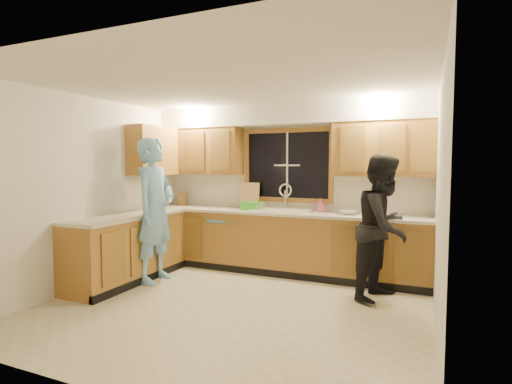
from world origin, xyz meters
TOP-DOWN VIEW (x-y plane):
  - floor at (0.00, 0.00)m, footprint 4.20×4.20m
  - ceiling at (0.00, 0.00)m, footprint 4.20×4.20m
  - wall_back at (0.00, 1.90)m, footprint 4.20×0.00m
  - wall_left at (-2.10, 0.00)m, footprint 0.00×3.80m
  - wall_right at (2.10, 0.00)m, footprint 0.00×3.80m
  - base_cabinets_back at (0.00, 1.60)m, footprint 4.20×0.60m
  - base_cabinets_left at (-1.80, 0.35)m, footprint 0.60×1.90m
  - countertop_back at (0.00, 1.58)m, footprint 4.20×0.63m
  - countertop_left at (-1.79, 0.35)m, footprint 0.63×1.90m
  - upper_cabinets_left at (-1.43, 1.73)m, footprint 1.35×0.33m
  - upper_cabinets_right at (1.43, 1.73)m, footprint 1.35×0.33m
  - upper_cabinets_return at (-1.94, 1.12)m, footprint 0.33×0.90m
  - soffit at (0.00, 1.72)m, footprint 4.20×0.35m
  - window_frame at (0.00, 1.89)m, footprint 1.44×0.03m
  - sink at (0.00, 1.60)m, footprint 0.86×0.52m
  - dishwasher at (-0.85, 1.59)m, footprint 0.60×0.56m
  - stove at (-1.80, -0.22)m, footprint 0.58×0.75m
  - man at (-1.43, 0.49)m, footprint 0.52×0.75m
  - woman at (1.53, 0.99)m, footprint 0.89×1.01m
  - knife_block at (-1.84, 1.74)m, footprint 0.15×0.14m
  - cutting_board at (-0.58, 1.77)m, footprint 0.32×0.14m
  - dish_crate at (-0.44, 1.56)m, footprint 0.30×0.29m
  - soap_bottle at (0.56, 1.76)m, footprint 0.12×0.12m
  - bowl at (0.99, 1.59)m, footprint 0.28×0.28m
  - can_left at (-0.20, 1.45)m, footprint 0.09×0.09m
  - can_right at (-0.33, 1.48)m, footprint 0.09×0.09m

SIDE VIEW (x-z plane):
  - floor at x=0.00m, z-range 0.00..0.00m
  - dishwasher at x=-0.85m, z-range 0.00..0.82m
  - base_cabinets_back at x=0.00m, z-range 0.00..0.88m
  - base_cabinets_left at x=-1.80m, z-range 0.00..0.88m
  - stove at x=-1.80m, z-range 0.00..0.90m
  - sink at x=0.00m, z-range 0.58..1.15m
  - woman at x=1.53m, z-range 0.00..1.73m
  - countertop_back at x=0.00m, z-range 0.88..0.92m
  - countertop_left at x=-1.79m, z-range 0.88..0.92m
  - bowl at x=0.99m, z-range 0.92..0.98m
  - can_left at x=-0.20m, z-range 0.92..1.04m
  - dish_crate at x=-0.44m, z-range 0.92..1.05m
  - can_right at x=-0.33m, z-range 0.92..1.05m
  - man at x=-1.43m, z-range 0.00..1.98m
  - soap_bottle at x=0.56m, z-range 0.92..1.12m
  - knife_block at x=-1.84m, z-range 0.92..1.13m
  - cutting_board at x=-0.58m, z-range 0.92..1.32m
  - wall_back at x=0.00m, z-range -0.85..3.35m
  - wall_left at x=-2.10m, z-range -0.65..3.15m
  - wall_right at x=2.10m, z-range -0.65..3.15m
  - window_frame at x=0.00m, z-range 1.03..2.17m
  - upper_cabinets_left at x=-1.43m, z-range 1.45..2.20m
  - upper_cabinets_right at x=1.43m, z-range 1.45..2.20m
  - upper_cabinets_return at x=-1.94m, z-range 1.45..2.20m
  - soffit at x=0.00m, z-range 2.20..2.50m
  - ceiling at x=0.00m, z-range 2.50..2.50m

